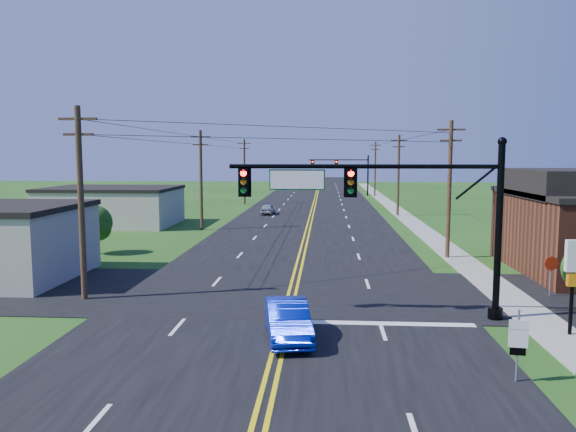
# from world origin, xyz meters

# --- Properties ---
(ground) EXTENTS (260.00, 260.00, 0.00)m
(ground) POSITION_xyz_m (0.00, 0.00, 0.00)
(ground) COLOR #184112
(ground) RESTS_ON ground
(road_main) EXTENTS (16.00, 220.00, 0.04)m
(road_main) POSITION_xyz_m (0.00, 50.00, 0.02)
(road_main) COLOR black
(road_main) RESTS_ON ground
(road_cross) EXTENTS (70.00, 10.00, 0.04)m
(road_cross) POSITION_xyz_m (0.00, 12.00, 0.02)
(road_cross) COLOR black
(road_cross) RESTS_ON ground
(sidewalk) EXTENTS (2.00, 160.00, 0.08)m
(sidewalk) POSITION_xyz_m (10.50, 40.00, 0.04)
(sidewalk) COLOR gray
(sidewalk) RESTS_ON ground
(signal_mast_main) EXTENTS (11.30, 0.60, 7.48)m
(signal_mast_main) POSITION_xyz_m (4.34, 8.00, 4.75)
(signal_mast_main) COLOR black
(signal_mast_main) RESTS_ON ground
(signal_mast_far) EXTENTS (10.98, 0.60, 7.48)m
(signal_mast_far) POSITION_xyz_m (4.44, 80.00, 4.55)
(signal_mast_far) COLOR black
(signal_mast_far) RESTS_ON ground
(cream_bldg_far) EXTENTS (12.20, 9.20, 3.70)m
(cream_bldg_far) POSITION_xyz_m (-19.00, 38.00, 1.86)
(cream_bldg_far) COLOR #BCB7A0
(cream_bldg_far) RESTS_ON ground
(utility_pole_left_a) EXTENTS (1.80, 0.28, 9.00)m
(utility_pole_left_a) POSITION_xyz_m (-9.50, 10.00, 4.72)
(utility_pole_left_a) COLOR #382119
(utility_pole_left_a) RESTS_ON ground
(utility_pole_left_b) EXTENTS (1.80, 0.28, 9.00)m
(utility_pole_left_b) POSITION_xyz_m (-9.50, 35.00, 4.72)
(utility_pole_left_b) COLOR #382119
(utility_pole_left_b) RESTS_ON ground
(utility_pole_left_c) EXTENTS (1.80, 0.28, 9.00)m
(utility_pole_left_c) POSITION_xyz_m (-9.50, 62.00, 4.72)
(utility_pole_left_c) COLOR #382119
(utility_pole_left_c) RESTS_ON ground
(utility_pole_right_a) EXTENTS (1.80, 0.28, 9.00)m
(utility_pole_right_a) POSITION_xyz_m (9.80, 22.00, 4.72)
(utility_pole_right_a) COLOR #382119
(utility_pole_right_a) RESTS_ON ground
(utility_pole_right_b) EXTENTS (1.80, 0.28, 9.00)m
(utility_pole_right_b) POSITION_xyz_m (9.80, 48.00, 4.72)
(utility_pole_right_b) COLOR #382119
(utility_pole_right_b) RESTS_ON ground
(utility_pole_right_c) EXTENTS (1.80, 0.28, 9.00)m
(utility_pole_right_c) POSITION_xyz_m (9.80, 78.00, 4.72)
(utility_pole_right_c) COLOR #382119
(utility_pole_right_c) RESTS_ON ground
(tree_right_back) EXTENTS (3.00, 3.00, 4.10)m
(tree_right_back) POSITION_xyz_m (16.00, 26.00, 2.60)
(tree_right_back) COLOR #382119
(tree_right_back) RESTS_ON ground
(tree_left) EXTENTS (2.40, 2.40, 3.37)m
(tree_left) POSITION_xyz_m (-14.00, 22.00, 2.16)
(tree_left) COLOR #382119
(tree_left) RESTS_ON ground
(blue_car) EXTENTS (2.18, 4.44, 1.40)m
(blue_car) POSITION_xyz_m (0.41, 4.93, 0.70)
(blue_car) COLOR #081DB5
(blue_car) RESTS_ON ground
(distant_car) EXTENTS (1.57, 3.56, 1.19)m
(distant_car) POSITION_xyz_m (-4.85, 48.53, 0.60)
(distant_car) COLOR #B3B2B7
(distant_car) RESTS_ON ground
(route_sign) EXTENTS (0.56, 0.12, 2.23)m
(route_sign) POSITION_xyz_m (7.50, 1.43, 1.30)
(route_sign) COLOR slate
(route_sign) RESTS_ON ground
(stop_sign) EXTENTS (0.70, 0.13, 1.98)m
(stop_sign) POSITION_xyz_m (12.52, 11.98, 1.43)
(stop_sign) COLOR slate
(stop_sign) RESTS_ON ground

